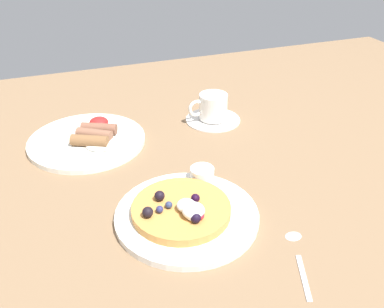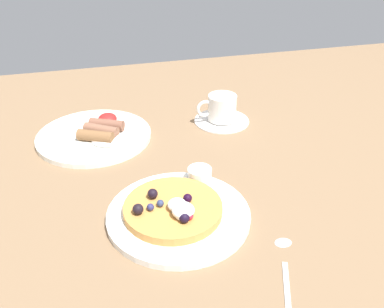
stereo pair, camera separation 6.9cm
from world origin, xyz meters
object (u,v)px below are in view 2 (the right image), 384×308
pancake_plate (179,215)px  teaspoon (284,256)px  breakfast_plate (94,136)px  coffee_saucer (222,120)px  syrup_ramekin (200,174)px  coffee_cup (221,107)px

pancake_plate → teaspoon: bearing=-44.0°
pancake_plate → breakfast_plate: bearing=111.0°
teaspoon → coffee_saucer: bearing=83.9°
breakfast_plate → teaspoon: breakfast_plate is taller
syrup_ramekin → pancake_plate: bearing=-125.6°
coffee_cup → breakfast_plate: bearing=-178.4°
pancake_plate → teaspoon: size_ratio=1.84×
breakfast_plate → teaspoon: bearing=-60.2°
syrup_ramekin → coffee_cup: size_ratio=0.46×
syrup_ramekin → coffee_cup: bearing=63.6°
syrup_ramekin → breakfast_plate: (-0.19, 0.24, -0.02)m
coffee_cup → syrup_ramekin: bearing=-116.4°
breakfast_plate → coffee_cup: bearing=1.6°
teaspoon → pancake_plate: bearing=136.0°
syrup_ramekin → breakfast_plate: bearing=127.8°
syrup_ramekin → coffee_saucer: (0.13, 0.25, -0.02)m
syrup_ramekin → teaspoon: (0.08, -0.22, -0.02)m
breakfast_plate → coffee_saucer: breakfast_plate is taller
pancake_plate → coffee_saucer: 0.39m
coffee_saucer → breakfast_plate: bearing=-178.4°
coffee_saucer → coffee_cup: coffee_cup is taller
coffee_saucer → coffee_cup: (-0.00, -0.00, 0.04)m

